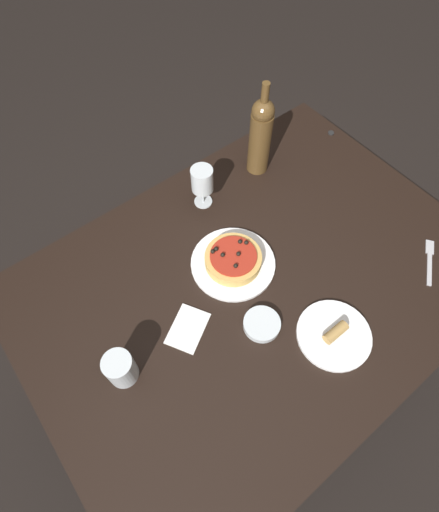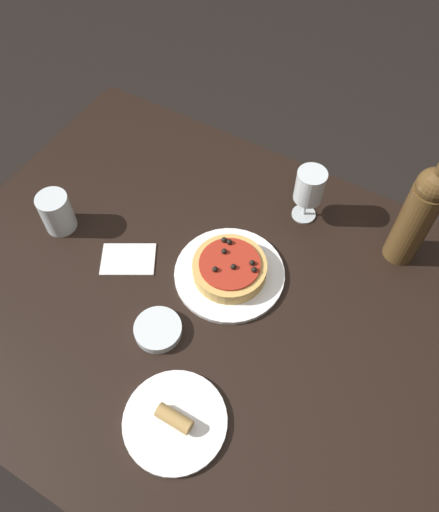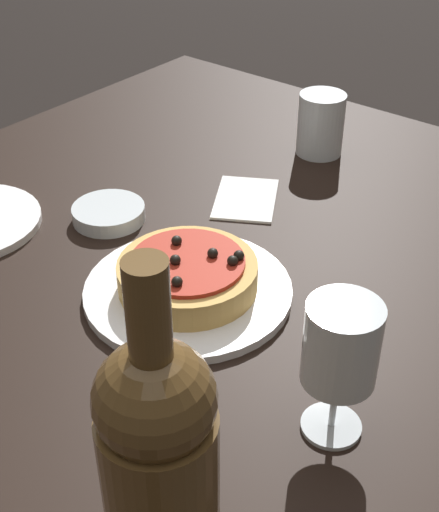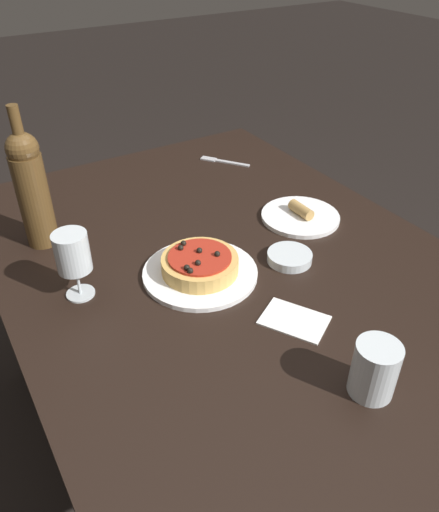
# 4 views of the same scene
# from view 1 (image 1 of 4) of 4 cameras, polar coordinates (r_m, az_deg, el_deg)

# --- Properties ---
(ground_plane) EXTENTS (14.00, 14.00, 0.00)m
(ground_plane) POSITION_cam_1_polar(r_m,az_deg,el_deg) (1.97, 3.47, -13.82)
(ground_plane) COLOR black
(dining_table) EXTENTS (1.44, 1.05, 0.77)m
(dining_table) POSITION_cam_1_polar(r_m,az_deg,el_deg) (1.34, 4.99, -5.00)
(dining_table) COLOR black
(dining_table) RESTS_ON ground_plane
(dinner_plate) EXTENTS (0.27, 0.27, 0.01)m
(dinner_plate) POSITION_cam_1_polar(r_m,az_deg,el_deg) (1.28, 1.94, -1.04)
(dinner_plate) COLOR white
(dinner_plate) RESTS_ON dining_table
(pizza) EXTENTS (0.18, 0.18, 0.05)m
(pizza) POSITION_cam_1_polar(r_m,az_deg,el_deg) (1.26, 1.97, -0.42)
(pizza) COLOR tan
(pizza) RESTS_ON dinner_plate
(wine_glass) EXTENTS (0.07, 0.07, 0.16)m
(wine_glass) POSITION_cam_1_polar(r_m,az_deg,el_deg) (1.35, -2.50, 10.69)
(wine_glass) COLOR silver
(wine_glass) RESTS_ON dining_table
(wine_bottle) EXTENTS (0.08, 0.08, 0.36)m
(wine_bottle) POSITION_cam_1_polar(r_m,az_deg,el_deg) (1.44, 5.87, 16.81)
(wine_bottle) COLOR brown
(wine_bottle) RESTS_ON dining_table
(water_cup) EXTENTS (0.08, 0.08, 0.11)m
(water_cup) POSITION_cam_1_polar(r_m,az_deg,el_deg) (1.13, -14.01, -15.25)
(water_cup) COLOR silver
(water_cup) RESTS_ON dining_table
(side_bowl) EXTENTS (0.11, 0.11, 0.02)m
(side_bowl) POSITION_cam_1_polar(r_m,az_deg,el_deg) (1.19, 6.06, -9.65)
(side_bowl) COLOR silver
(side_bowl) RESTS_ON dining_table
(fork) EXTENTS (0.15, 0.12, 0.00)m
(fork) POSITION_cam_1_polar(r_m,az_deg,el_deg) (1.46, 27.80, -0.41)
(fork) COLOR #B7B7BC
(fork) RESTS_ON dining_table
(side_plate) EXTENTS (0.22, 0.22, 0.04)m
(side_plate) POSITION_cam_1_polar(r_m,az_deg,el_deg) (1.22, 16.05, -10.74)
(side_plate) COLOR white
(side_plate) RESTS_ON dining_table
(paper_napkin) EXTENTS (0.16, 0.15, 0.00)m
(paper_napkin) POSITION_cam_1_polar(r_m,az_deg,el_deg) (1.20, -4.63, -10.17)
(paper_napkin) COLOR white
(paper_napkin) RESTS_ON dining_table
(bottle_cap) EXTENTS (0.02, 0.02, 0.01)m
(bottle_cap) POSITION_cam_1_polar(r_m,az_deg,el_deg) (1.73, 15.65, 16.58)
(bottle_cap) COLOR black
(bottle_cap) RESTS_ON dining_table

